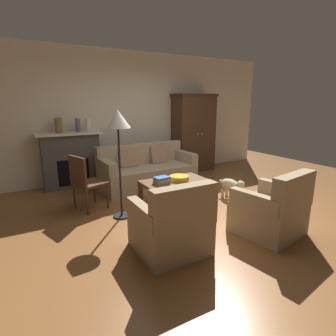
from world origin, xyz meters
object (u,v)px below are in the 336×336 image
armoire (193,133)px  mantel_vase_slate (78,125)px  dog (231,186)px  side_chair_wooden (85,180)px  floor_lamp (118,125)px  armchair_near_left (172,227)px  armchair_near_right (272,212)px  fruit_bowl (179,178)px  coffee_table (174,183)px  fireplace (71,159)px  mantel_vase_bronze (59,125)px  book_stack (162,180)px  mantel_vase_cream (88,125)px  couch (147,172)px

armoire → mantel_vase_slate: 2.79m
armoire → dog: bearing=-106.3°
side_chair_wooden → floor_lamp: floor_lamp is taller
armoire → armchair_near_left: size_ratio=2.15×
armchair_near_right → side_chair_wooden: (-1.92, 2.04, 0.20)m
fruit_bowl → mantel_vase_slate: mantel_vase_slate is taller
armchair_near_right → coffee_table: bearing=109.1°
fireplace → fruit_bowl: size_ratio=3.87×
mantel_vase_bronze → side_chair_wooden: bearing=-85.2°
dog → side_chair_wooden: bearing=162.6°
book_stack → armoire: bearing=44.4°
fireplace → armchair_near_left: size_ratio=1.43×
armoire → mantel_vase_cream: size_ratio=7.43×
mantel_vase_cream → floor_lamp: 1.94m
couch → side_chair_wooden: (-1.40, -0.66, 0.19)m
armchair_near_right → floor_lamp: floor_lamp is taller
armoire → mantel_vase_cream: 2.59m
coffee_table → armoire: bearing=47.9°
fireplace → dog: bearing=-43.0°
fireplace → coffee_table: size_ratio=1.15×
dog → mantel_vase_cream: bearing=132.2°
fruit_bowl → mantel_vase_cream: size_ratio=1.28×
armoire → coffee_table: bearing=-132.1°
fruit_bowl → side_chair_wooden: (-1.45, 0.50, 0.05)m
book_stack → mantel_vase_cream: bearing=108.9°
floor_lamp → mantel_vase_slate: bearing=94.7°
fireplace → floor_lamp: (0.34, -1.95, 0.82)m
armoire → fruit_bowl: size_ratio=5.82×
armchair_near_left → couch: bearing=71.1°
book_stack → armchair_near_right: bearing=-61.6°
armchair_near_right → side_chair_wooden: size_ratio=0.98×
couch → armchair_near_right: armchair_near_right is taller
fireplace → side_chair_wooden: size_ratio=1.40×
coffee_table → side_chair_wooden: size_ratio=1.22×
side_chair_wooden → coffee_table: bearing=-18.6°
armchair_near_left → armoire: bearing=51.8°
fruit_bowl → floor_lamp: 1.40m
coffee_table → book_stack: book_stack is taller
armoire → mantel_vase_slate: bearing=178.8°
coffee_table → fruit_bowl: (0.07, -0.04, 0.09)m
fireplace → mantel_vase_slate: bearing=-5.7°
mantel_vase_bronze → coffee_table: bearing=-51.4°
mantel_vase_slate → side_chair_wooden: size_ratio=0.30×
armchair_near_right → armchair_near_left: bearing=169.0°
couch → dog: size_ratio=3.39×
fireplace → armchair_near_left: (0.50, -3.20, -0.25)m
fruit_bowl → mantel_vase_cream: (-1.01, 1.91, 0.79)m
mantel_vase_slate → mantel_vase_cream: size_ratio=1.04×
couch → side_chair_wooden: 1.56m
couch → armchair_near_left: size_ratio=2.21×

